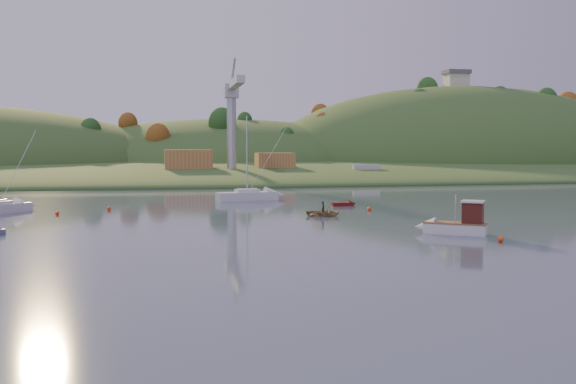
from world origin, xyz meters
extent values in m
plane|color=#313E50|center=(0.00, 0.00, 0.00)|extent=(500.00, 500.00, 0.00)
cube|color=#30471C|center=(0.00, 230.00, 0.00)|extent=(620.00, 220.00, 1.50)
ellipsoid|color=#30471C|center=(0.00, 165.00, 0.00)|extent=(640.00, 150.00, 7.00)
ellipsoid|color=#30471C|center=(10.00, 210.00, 0.00)|extent=(140.00, 120.00, 36.00)
ellipsoid|color=#30471C|center=(95.00, 195.00, 0.00)|extent=(150.00, 130.00, 60.00)
cube|color=beige|center=(95.00, 195.00, 32.50)|extent=(8.00, 6.00, 5.00)
cube|color=#595960|center=(95.00, 195.00, 35.70)|extent=(9.00, 7.00, 1.50)
cube|color=slate|center=(5.00, 122.00, 1.20)|extent=(42.00, 16.00, 2.40)
cube|color=#AA6C38|center=(-8.00, 123.00, 4.80)|extent=(11.00, 8.00, 4.80)
cube|color=#AA6C38|center=(13.00, 124.00, 4.40)|extent=(9.00, 7.00, 4.00)
cylinder|color=#B7B7BC|center=(2.00, 120.00, 11.40)|extent=(2.20, 2.20, 18.00)
cube|color=#B7B7BC|center=(2.00, 120.00, 20.90)|extent=(3.20, 3.20, 3.20)
cube|color=#B7B7BC|center=(2.00, 111.00, 21.90)|extent=(1.80, 18.00, 1.60)
cube|color=#B7B7BC|center=(2.00, 125.00, 21.90)|extent=(1.80, 10.00, 1.60)
cube|color=silver|center=(11.91, 23.94, 0.50)|extent=(5.71, 4.79, 1.00)
cone|color=silver|center=(9.62, 25.51, 0.50)|extent=(2.73, 2.75, 2.00)
cube|color=brown|center=(11.91, 23.94, 1.02)|extent=(5.74, 4.83, 0.13)
cube|color=#461810|center=(13.19, 23.06, 2.00)|extent=(2.41, 2.38, 2.00)
cube|color=silver|center=(13.19, 23.06, 3.05)|extent=(2.72, 2.69, 0.17)
cylinder|color=silver|center=(11.91, 23.94, 2.33)|extent=(0.10, 0.10, 2.67)
cube|color=silver|center=(-1.96, 64.01, 0.62)|extent=(9.37, 4.36, 1.24)
cube|color=silver|center=(-1.96, 64.01, 1.29)|extent=(3.70, 2.63, 0.79)
cylinder|color=silver|center=(-1.96, 64.01, 6.88)|extent=(0.18, 0.18, 11.27)
cylinder|color=silver|center=(-1.96, 64.01, 1.54)|extent=(3.57, 0.80, 0.12)
cylinder|color=silver|center=(-1.96, 64.01, 1.64)|extent=(3.17, 0.95, 0.36)
imported|color=#958252|center=(3.81, 41.11, 0.40)|extent=(4.70, 4.20, 0.80)
imported|color=black|center=(3.81, 41.11, 0.72)|extent=(0.54, 0.63, 1.45)
cube|color=#55120C|center=(9.51, 52.81, 0.24)|extent=(2.87, 1.18, 0.48)
cone|color=#55120C|center=(10.94, 52.79, 0.24)|extent=(1.01, 1.15, 1.14)
cone|color=slate|center=(-29.08, 32.26, 0.25)|extent=(1.55, 1.53, 1.22)
cube|color=slate|center=(33.61, 115.41, 0.94)|extent=(15.21, 7.44, 1.87)
cube|color=#B7B7BC|center=(33.61, 115.41, 2.50)|extent=(6.66, 4.07, 2.50)
sphere|color=#FF440D|center=(13.38, 18.48, 0.25)|extent=(0.50, 0.50, 0.50)
sphere|color=#FF440D|center=(11.01, 45.81, 0.25)|extent=(0.50, 0.50, 0.50)
sphere|color=#FF440D|center=(-26.48, 47.72, 0.25)|extent=(0.50, 0.50, 0.50)
sphere|color=#FF440D|center=(-21.01, 52.53, 0.25)|extent=(0.50, 0.50, 0.50)
camera|label=1|loc=(-14.71, -30.44, 8.09)|focal=40.00mm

